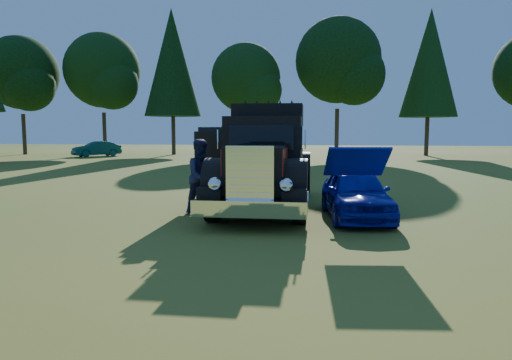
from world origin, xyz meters
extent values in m
plane|color=#365519|center=(0.00, 0.00, 0.00)|extent=(120.00, 120.00, 0.00)
cylinder|color=#2D2116|center=(-25.00, 29.00, 1.89)|extent=(0.36, 0.36, 3.78)
sphere|color=black|center=(-25.00, 29.00, 7.56)|extent=(6.72, 6.72, 6.72)
sphere|color=black|center=(-23.74, 28.16, 6.30)|extent=(4.62, 4.62, 4.62)
cylinder|color=#2D2116|center=(-18.00, 31.00, 1.98)|extent=(0.36, 0.36, 3.96)
sphere|color=black|center=(-18.00, 31.00, 7.92)|extent=(7.04, 7.04, 7.04)
sphere|color=black|center=(-16.68, 30.12, 6.60)|extent=(4.84, 4.84, 4.84)
cylinder|color=#2D2116|center=(-11.00, 30.50, 2.34)|extent=(0.36, 0.36, 4.68)
cone|color=black|center=(-11.00, 30.50, 8.45)|extent=(5.20, 5.20, 9.75)
cylinder|color=#2D2116|center=(-4.00, 29.50, 1.71)|extent=(0.36, 0.36, 3.42)
sphere|color=black|center=(-4.00, 29.50, 6.84)|extent=(6.08, 6.08, 6.08)
sphere|color=black|center=(-2.86, 28.74, 5.70)|extent=(4.18, 4.18, 4.18)
cylinder|color=#2D2116|center=(4.00, 30.00, 2.07)|extent=(0.36, 0.36, 4.14)
sphere|color=black|center=(4.00, 30.00, 8.28)|extent=(7.36, 7.36, 7.36)
sphere|color=black|center=(5.38, 29.08, 6.90)|extent=(5.06, 5.06, 5.06)
cylinder|color=#2D2116|center=(12.00, 31.50, 2.25)|extent=(0.36, 0.36, 4.50)
cone|color=black|center=(12.00, 31.50, 8.12)|extent=(5.00, 5.00, 9.38)
cylinder|color=black|center=(-0.40, -0.12, 0.55)|extent=(0.32, 1.10, 1.10)
cylinder|color=black|center=(1.70, -0.12, 0.55)|extent=(0.32, 1.10, 1.10)
cylinder|color=black|center=(-0.40, 4.68, 0.55)|extent=(0.32, 1.10, 1.10)
cylinder|color=black|center=(1.70, 4.68, 0.55)|extent=(0.32, 1.10, 1.10)
cylinder|color=black|center=(-0.07, 4.68, 0.55)|extent=(0.32, 1.10, 1.10)
cylinder|color=black|center=(1.37, 4.68, 0.55)|extent=(0.32, 1.10, 1.10)
cube|color=black|center=(0.65, 2.48, 0.62)|extent=(1.60, 6.40, 0.28)
cube|color=white|center=(0.65, -1.37, 0.55)|extent=(2.50, 0.22, 0.36)
cube|color=white|center=(0.65, -1.07, 1.25)|extent=(1.05, 0.30, 1.30)
cube|color=black|center=(0.65, -0.02, 1.30)|extent=(1.35, 1.80, 1.10)
cube|color=maroon|center=(-0.04, -0.02, 1.50)|extent=(0.02, 1.80, 0.60)
cube|color=maroon|center=(1.34, -0.02, 1.50)|extent=(0.02, 1.80, 0.60)
cylinder|color=black|center=(-0.30, -0.12, 0.95)|extent=(0.55, 1.24, 1.24)
cylinder|color=black|center=(1.60, -0.12, 0.95)|extent=(0.55, 1.24, 1.24)
sphere|color=white|center=(-0.13, -1.14, 1.05)|extent=(0.32, 0.32, 0.32)
sphere|color=white|center=(1.43, -1.14, 1.05)|extent=(0.32, 0.32, 0.32)
cube|color=black|center=(0.65, 1.53, 1.55)|extent=(2.05, 1.30, 2.10)
cube|color=black|center=(0.65, 0.86, 2.05)|extent=(1.70, 0.05, 0.65)
cube|color=black|center=(0.65, 2.83, 1.75)|extent=(2.05, 1.30, 2.50)
cube|color=black|center=(0.65, 4.48, 0.95)|extent=(2.00, 2.00, 0.35)
cube|color=black|center=(-0.92, 2.08, 1.45)|extent=(1.09, 0.26, 1.50)
cube|color=maroon|center=(-0.93, 2.13, 1.30)|extent=(0.84, 0.18, 0.75)
imported|color=#060996|center=(3.09, 0.79, 0.63)|extent=(1.83, 3.82, 1.26)
cube|color=#060996|center=(2.93, -0.90, 1.55)|extent=(1.38, 1.05, 0.67)
imported|color=#1E2746|center=(-0.75, 2.16, 0.77)|extent=(0.50, 0.64, 1.55)
imported|color=#1E2647|center=(-0.95, 1.01, 1.00)|extent=(1.22, 1.22, 2.00)
imported|color=#092B37|center=(-16.63, 26.51, 0.66)|extent=(3.74, 3.85, 1.31)
camera|label=1|loc=(2.02, -10.90, 2.22)|focal=32.00mm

